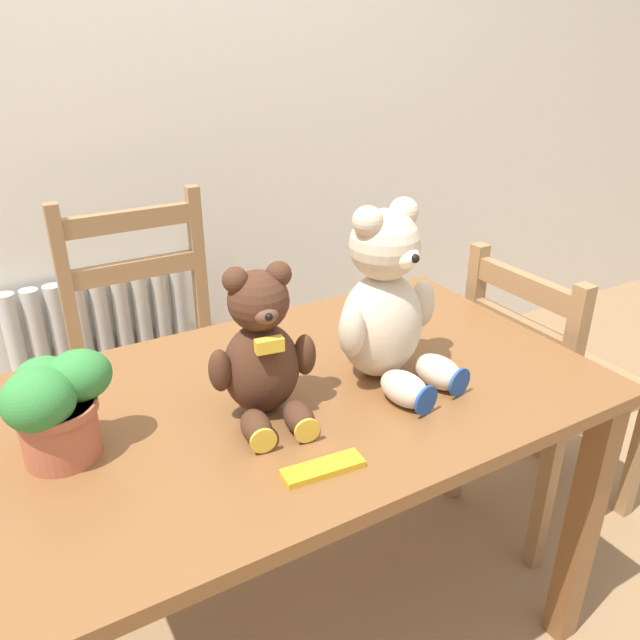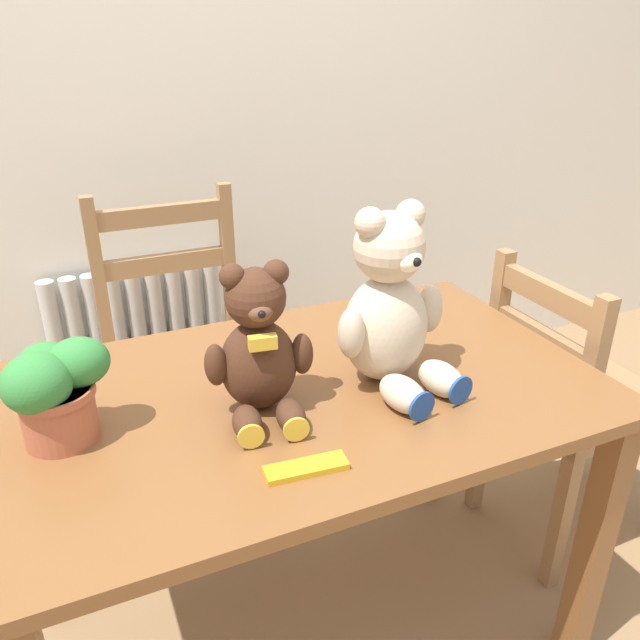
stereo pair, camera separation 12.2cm
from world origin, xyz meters
The scene contains 9 objects.
wall_back centered at (0.00, 1.53, 1.30)m, with size 8.00×0.04×2.60m, color silver.
radiator centered at (-0.20, 1.46, 0.30)m, with size 0.63×0.10×0.66m.
dining_table centered at (0.00, 0.38, 0.63)m, with size 1.24×0.76×0.74m.
wooden_chair_behind centered at (-0.11, 1.14, 0.47)m, with size 0.46×0.39×0.98m.
wooden_chair_side centered at (0.85, 0.42, 0.45)m, with size 0.46×0.39×0.88m.
teddy_bear_left centered at (-0.11, 0.34, 0.88)m, with size 0.21×0.22×0.30m.
teddy_bear_right centered at (0.18, 0.34, 0.91)m, with size 0.27×0.29×0.38m.
potted_plant centered at (-0.47, 0.39, 0.85)m, with size 0.19×0.15×0.19m.
chocolate_bar centered at (-0.10, 0.12, 0.75)m, with size 0.14×0.04×0.01m, color gold.
Camera 2 is at (-0.43, -0.66, 1.43)m, focal length 35.00 mm.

